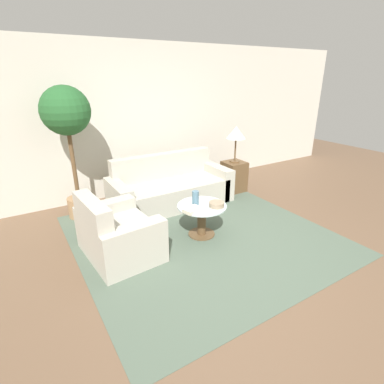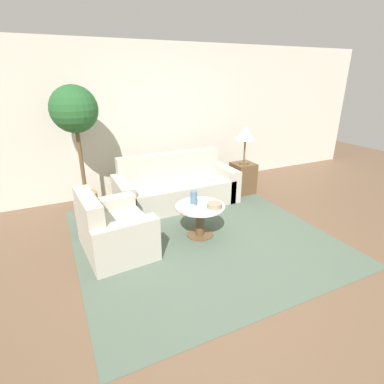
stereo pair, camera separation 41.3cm
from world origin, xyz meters
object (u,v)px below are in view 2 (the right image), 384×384
Objects in this scene: bowl at (215,205)px; book_stack at (189,210)px; armchair at (111,232)px; potted_plant at (76,121)px; table_lamp at (246,134)px; coffee_table at (200,216)px; vase at (194,198)px; sofa_main at (175,188)px.

bowl reaches higher than book_stack.
book_stack is at bearing -107.86° from armchair.
potted_plant is 2.36m from bowl.
table_lamp is at bearing 43.29° from bowl.
coffee_table is 3.31× the size of vase.
potted_plant reaches higher than armchair.
armchair is at bearing 175.87° from vase.
coffee_table is at bearing -49.19° from potted_plant.
book_stack is at bearing -154.86° from coffee_table.
sofa_main is at bearing 79.67° from vase.
book_stack is at bearing 173.83° from bowl.
table_lamp reaches higher than book_stack.
sofa_main is 3.04× the size of coffee_table.
table_lamp is (1.44, 1.09, 0.80)m from coffee_table.
bowl reaches higher than coffee_table.
potted_plant is 9.64× the size of bowl.
sofa_main is 1.68m from armchair.
sofa_main is at bearing 175.40° from table_lamp.
potted_plant is (-1.42, 0.29, 1.17)m from sofa_main.
coffee_table is 0.27m from vase.
coffee_table is at bearing 136.19° from bowl.
coffee_table is at bearing -32.87° from vase.
bowl is 0.77× the size of book_stack.
armchair is at bearing 152.26° from book_stack.
potted_plant is 9.71× the size of vase.
bowl is at bearing -48.70° from potted_plant.
coffee_table is at bearing -142.96° from table_lamp.
vase is (1.09, -0.08, 0.28)m from armchair.
sofa_main is at bearing 90.22° from bowl.
book_stack is at bearing -144.31° from table_lamp.
armchair reaches higher than bowl.
bowl is (0.14, -0.14, 0.19)m from coffee_table.
potted_plant reaches higher than vase.
sofa_main is 1.54m from table_lamp.
bowl is at bearing -40.50° from vase.
book_stack is (-0.35, -1.29, 0.20)m from sofa_main.
coffee_table is 0.27m from bowl.
bowl is (0.21, -0.18, -0.07)m from vase.
sofa_main is 10.00× the size of bowl.
table_lamp reaches higher than coffee_table.
armchair reaches higher than book_stack.
book_stack reaches higher than coffee_table.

